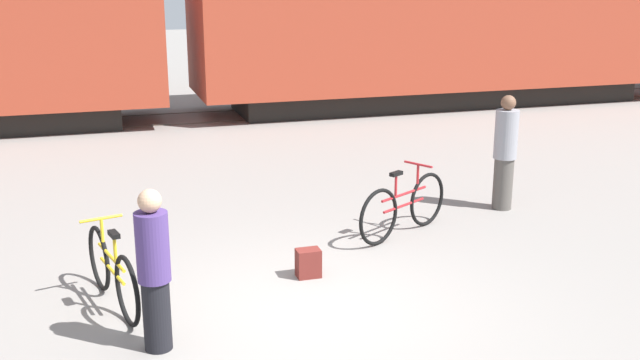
{
  "coord_description": "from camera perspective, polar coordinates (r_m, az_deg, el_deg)",
  "views": [
    {
      "loc": [
        -2.06,
        -6.99,
        3.49
      ],
      "look_at": [
        0.45,
        1.15,
        1.1
      ],
      "focal_mm": 42.0,
      "sensor_mm": 36.0,
      "label": 1
    }
  ],
  "objects": [
    {
      "name": "bicycle_yellow",
      "position": [
        8.33,
        -15.55,
        -6.76
      ],
      "size": [
        0.54,
        1.75,
        0.93
      ],
      "color": "black",
      "rests_on": "ground_plane"
    },
    {
      "name": "bicycle_maroon",
      "position": [
        10.21,
        6.4,
        -2.01
      ],
      "size": [
        1.63,
        0.95,
        0.96
      ],
      "color": "black",
      "rests_on": "ground_plane"
    },
    {
      "name": "person_in_purple",
      "position": [
        7.17,
        -12.53,
        -6.74
      ],
      "size": [
        0.31,
        0.31,
        1.59
      ],
      "rotation": [
        0.0,
        0.0,
        2.84
      ],
      "color": "black",
      "rests_on": "ground_plane"
    },
    {
      "name": "ground_plane",
      "position": [
        8.08,
        -0.67,
        -9.92
      ],
      "size": [
        80.0,
        80.0,
        0.0
      ],
      "primitive_type": "plane",
      "color": "gray"
    },
    {
      "name": "rail_far",
      "position": [
        19.35,
        -10.78,
        5.04
      ],
      "size": [
        66.14,
        0.07,
        0.01
      ],
      "primitive_type": "cube",
      "color": "#4C4238",
      "rests_on": "ground_plane"
    },
    {
      "name": "backpack",
      "position": [
        8.86,
        -0.9,
        -6.35
      ],
      "size": [
        0.28,
        0.2,
        0.34
      ],
      "color": "maroon",
      "rests_on": "ground_plane"
    },
    {
      "name": "rail_near",
      "position": [
        17.95,
        -10.24,
        4.24
      ],
      "size": [
        66.14,
        0.07,
        0.01
      ],
      "primitive_type": "cube",
      "color": "#4C4238",
      "rests_on": "ground_plane"
    },
    {
      "name": "person_in_grey",
      "position": [
        11.49,
        13.92,
        2.03
      ],
      "size": [
        0.34,
        0.34,
        1.73
      ],
      "rotation": [
        0.0,
        0.0,
        5.57
      ],
      "color": "#514C47",
      "rests_on": "ground_plane"
    }
  ]
}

